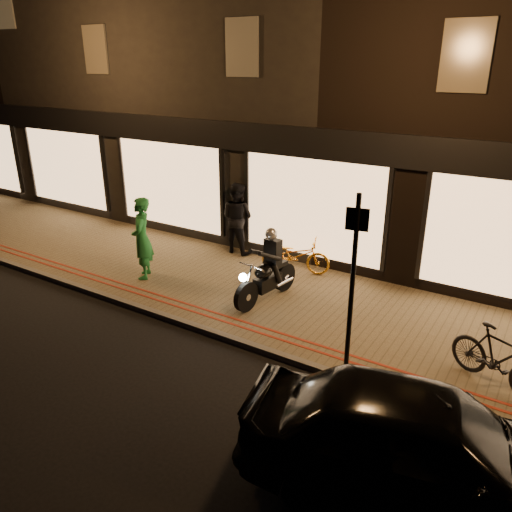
% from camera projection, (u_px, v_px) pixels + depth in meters
% --- Properties ---
extents(ground, '(90.00, 90.00, 0.00)m').
position_uv_depth(ground, '(216.00, 339.00, 9.46)').
color(ground, black).
rests_on(ground, ground).
extents(sidewalk, '(50.00, 4.00, 0.12)m').
position_uv_depth(sidewalk, '(270.00, 297.00, 11.01)').
color(sidewalk, brown).
rests_on(sidewalk, ground).
extents(kerb_stone, '(50.00, 0.14, 0.12)m').
position_uv_depth(kerb_stone, '(218.00, 335.00, 9.48)').
color(kerb_stone, '#59544C').
rests_on(kerb_stone, ground).
extents(red_kerb_lines, '(50.00, 0.26, 0.01)m').
position_uv_depth(red_kerb_lines, '(233.00, 321.00, 9.85)').
color(red_kerb_lines, maroon).
rests_on(red_kerb_lines, sidewalk).
extents(building_row, '(48.00, 10.11, 8.50)m').
position_uv_depth(building_row, '(391.00, 84.00, 14.97)').
color(building_row, black).
rests_on(building_row, ground).
extents(motorcycle, '(0.64, 1.94, 1.59)m').
position_uv_depth(motorcycle, '(267.00, 273.00, 10.53)').
color(motorcycle, black).
rests_on(motorcycle, sidewalk).
extents(sign_post, '(0.35, 0.09, 3.00)m').
position_uv_depth(sign_post, '(353.00, 276.00, 7.75)').
color(sign_post, black).
rests_on(sign_post, sidewalk).
extents(bicycle_gold, '(1.76, 1.06, 0.87)m').
position_uv_depth(bicycle_gold, '(296.00, 255.00, 11.97)').
color(bicycle_gold, gold).
rests_on(bicycle_gold, sidewalk).
extents(bicycle_dark, '(1.71, 1.12, 1.00)m').
position_uv_depth(bicycle_dark, '(499.00, 359.00, 7.72)').
color(bicycle_dark, black).
rests_on(bicycle_dark, sidewalk).
extents(person_green, '(0.78, 0.84, 1.93)m').
position_uv_depth(person_green, '(142.00, 238.00, 11.53)').
color(person_green, '#207834').
rests_on(person_green, sidewalk).
extents(person_dark, '(0.96, 0.77, 1.89)m').
position_uv_depth(person_dark, '(237.00, 218.00, 13.08)').
color(person_dark, black).
rests_on(person_dark, sidewalk).
extents(parked_car, '(4.59, 2.64, 1.47)m').
position_uv_depth(parked_car, '(422.00, 444.00, 5.84)').
color(parked_car, black).
rests_on(parked_car, ground).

